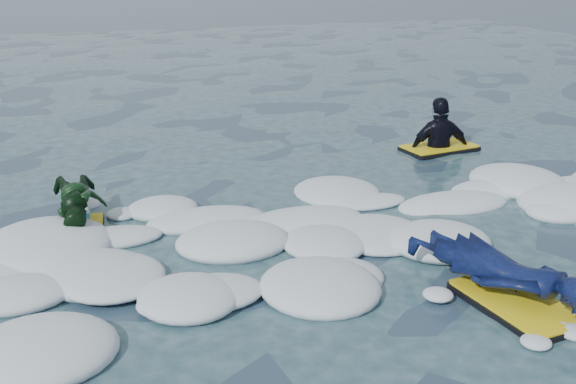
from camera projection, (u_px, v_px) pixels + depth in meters
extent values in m
plane|color=#19313D|center=(290.00, 285.00, 6.40)|extent=(120.00, 120.00, 0.00)
cube|color=black|center=(517.00, 305.00, 5.97)|extent=(0.75, 1.20, 0.06)
cube|color=yellow|center=(517.00, 301.00, 5.95)|extent=(0.73, 1.17, 0.02)
imported|color=navy|center=(502.00, 270.00, 6.12)|extent=(1.24, 1.80, 0.41)
cube|color=black|center=(82.00, 230.00, 7.58)|extent=(0.52, 0.84, 0.04)
cube|color=yellow|center=(82.00, 227.00, 7.57)|extent=(0.50, 0.82, 0.01)
cube|color=#1A7FC6|center=(82.00, 226.00, 7.57)|extent=(0.22, 0.77, 0.00)
imported|color=#0F3813|center=(79.00, 204.00, 7.69)|extent=(0.65, 1.23, 0.45)
cube|color=black|center=(439.00, 149.00, 10.58)|extent=(1.18, 0.77, 0.05)
cube|color=yellow|center=(439.00, 146.00, 10.57)|extent=(1.15, 0.74, 0.02)
imported|color=black|center=(439.00, 153.00, 10.60)|extent=(1.01, 0.53, 1.65)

